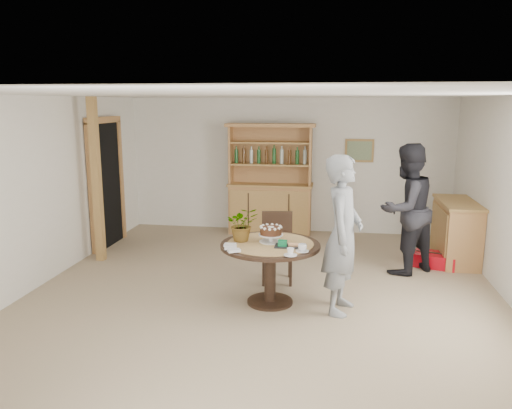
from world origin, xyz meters
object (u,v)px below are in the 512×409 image
object	(u,v)px
dining_table	(270,255)
sideboard	(456,231)
dining_chair	(277,242)
teen_boy	(343,235)
adult_person	(406,209)
hutch	(270,197)
red_suitcase	(435,260)

from	to	relation	value
dining_table	sideboard	bearing A→B (deg)	38.55
dining_table	dining_chair	bearing A→B (deg)	90.70
dining_table	teen_boy	distance (m)	0.91
teen_boy	adult_person	world-z (taller)	adult_person
teen_boy	adult_person	bearing A→B (deg)	-19.28
hutch	teen_boy	bearing A→B (deg)	-69.69
sideboard	dining_chair	bearing A→B (deg)	-154.42
sideboard	red_suitcase	size ratio (longest dim) A/B	1.82
sideboard	dining_table	bearing A→B (deg)	-141.45
dining_chair	red_suitcase	world-z (taller)	dining_chair
dining_chair	adult_person	world-z (taller)	adult_person
sideboard	dining_chair	size ratio (longest dim) A/B	1.33
dining_chair	red_suitcase	size ratio (longest dim) A/B	1.36
dining_table	adult_person	bearing A→B (deg)	38.98
dining_table	red_suitcase	xyz separation A→B (m)	(2.27, 1.76, -0.50)
sideboard	dining_table	xyz separation A→B (m)	(-2.62, -2.09, 0.13)
sideboard	teen_boy	world-z (taller)	teen_boy
adult_person	dining_chair	bearing A→B (deg)	-22.19
dining_chair	teen_boy	xyz separation A→B (m)	(0.86, -0.93, 0.39)
red_suitcase	sideboard	bearing A→B (deg)	60.61
hutch	red_suitcase	world-z (taller)	hutch
hutch	adult_person	bearing A→B (deg)	-41.26
sideboard	adult_person	distance (m)	1.18
teen_boy	sideboard	bearing A→B (deg)	-27.48
teen_boy	adult_person	xyz separation A→B (m)	(0.91, 1.52, 0.01)
dining_chair	teen_boy	distance (m)	1.32
sideboard	dining_chair	distance (m)	2.92
dining_chair	adult_person	bearing A→B (deg)	11.26
dining_table	dining_chair	distance (m)	0.83
adult_person	red_suitcase	xyz separation A→B (m)	(0.51, 0.34, -0.83)
sideboard	red_suitcase	xyz separation A→B (m)	(-0.35, -0.33, -0.37)
sideboard	teen_boy	distance (m)	2.85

